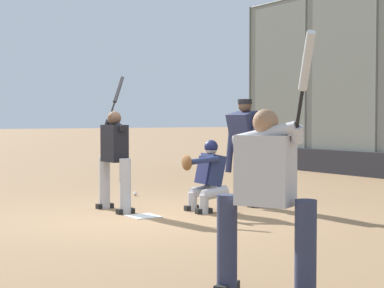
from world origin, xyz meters
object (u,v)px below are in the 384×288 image
Objects in this scene: catcher_behind_plate at (207,175)px; baseball_loose at (135,194)px; batter_at_plate at (115,157)px; fielding_glove_on_dirt at (243,181)px; umpire_home at (245,148)px; spare_bat_near_backstop at (283,180)px; batter_on_deck at (266,196)px.

baseball_loose is (2.44, -0.01, -0.54)m from catcher_behind_plate.
fielding_glove_on_dirt is (2.41, -4.33, -0.80)m from batter_at_plate.
batter_at_plate is 5.02m from fielding_glove_on_dirt.
umpire_home is at bearing -157.94° from baseball_loose.
fielding_glove_on_dirt is at bearing -38.42° from catcher_behind_plate.
batter_at_plate is at bearing 68.83° from umpire_home.
batter_on_deck is at bearing 7.91° from spare_bat_near_backstop.
spare_bat_near_backstop is 4.24m from baseball_loose.
catcher_behind_plate reaches higher than spare_bat_near_backstop.
umpire_home is 24.14× the size of baseball_loose.
batter_at_plate is 5.24m from batter_on_deck.
batter_at_plate is 2.19m from umpire_home.
batter_on_deck reaches higher than catcher_behind_plate.
umpire_home is 2.53× the size of spare_bat_near_backstop.
fielding_glove_on_dirt is (0.16, 1.05, 0.02)m from spare_bat_near_backstop.
catcher_behind_plate is 1.59× the size of spare_bat_near_backstop.
batter_on_deck is at bearing 157.55° from catcher_behind_plate.
batter_at_plate is 1.93× the size of catcher_behind_plate.
baseball_loose is at bearing 5.58° from catcher_behind_plate.
umpire_home reaches higher than catcher_behind_plate.
batter_on_deck is at bearing 144.15° from fielding_glove_on_dirt.
umpire_home is 2.58m from baseball_loose.
spare_bat_near_backstop is (7.37, -6.49, -0.80)m from batter_on_deck.
catcher_behind_plate is 0.63× the size of umpire_home.
spare_bat_near_backstop is at bearing -81.36° from baseball_loose.
batter_at_plate is at bearing 143.47° from baseball_loose.
umpire_home is 3.87m from fielding_glove_on_dirt.
catcher_behind_plate is at bearing 124.15° from batter_on_deck.
spare_bat_near_backstop is at bearing -98.81° from fielding_glove_on_dirt.
catcher_behind_plate is 0.54× the size of batter_on_deck.
batter_at_plate is at bearing 140.08° from batter_on_deck.
umpire_home reaches higher than fielding_glove_on_dirt.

